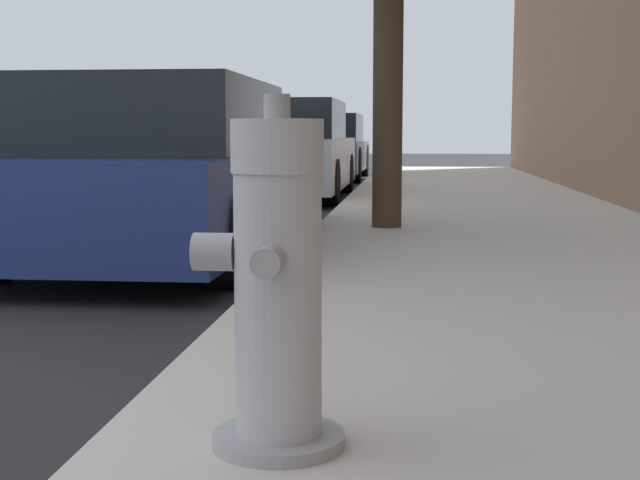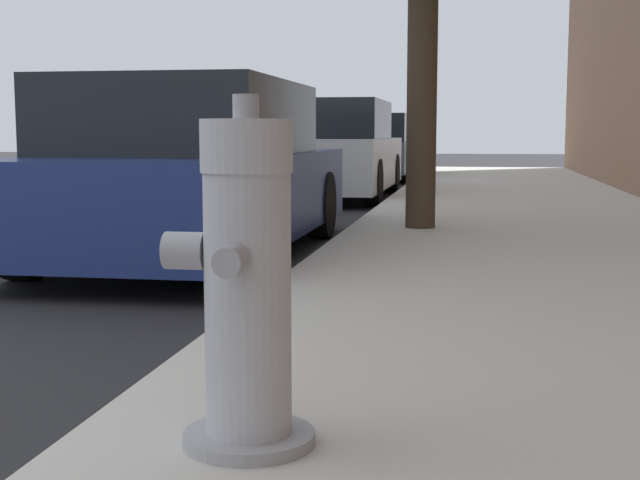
# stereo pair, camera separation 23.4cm
# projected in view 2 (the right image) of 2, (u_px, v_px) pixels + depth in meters

# --- Properties ---
(fire_hydrant) EXTENTS (0.40, 0.41, 0.93)m
(fire_hydrant) POSITION_uv_depth(u_px,v_px,m) (246.00, 289.00, 2.33)
(fire_hydrant) COLOR #97979C
(fire_hydrant) RESTS_ON sidewalk_slab
(parked_car_near) EXTENTS (1.74, 4.30, 1.37)m
(parked_car_near) POSITION_uv_depth(u_px,v_px,m) (194.00, 174.00, 6.99)
(parked_car_near) COLOR navy
(parked_car_near) RESTS_ON ground_plane
(parked_car_mid) EXTENTS (1.81, 4.30, 1.44)m
(parked_car_mid) POSITION_uv_depth(u_px,v_px,m) (330.00, 152.00, 13.20)
(parked_car_mid) COLOR silver
(parked_car_mid) RESTS_ON ground_plane
(parked_car_far) EXTENTS (1.87, 4.55, 1.36)m
(parked_car_far) POSITION_uv_depth(u_px,v_px,m) (369.00, 148.00, 18.64)
(parked_car_far) COLOR #4C5156
(parked_car_far) RESTS_ON ground_plane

